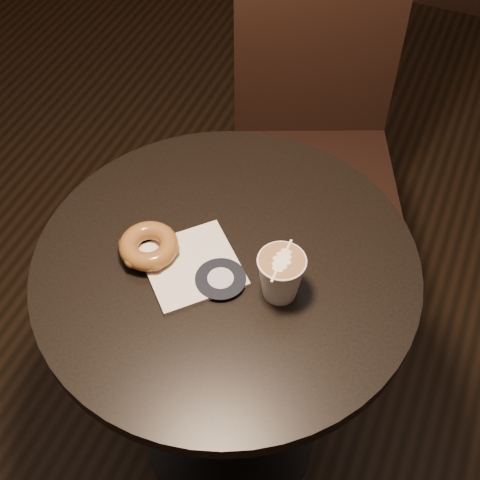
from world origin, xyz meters
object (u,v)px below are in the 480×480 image
(cafe_table, at_px, (227,322))
(pastry_bag, at_px, (192,266))
(latte_cup, at_px, (281,277))
(chair, at_px, (315,121))
(doughnut, at_px, (149,246))

(cafe_table, height_order, pastry_bag, pastry_bag)
(cafe_table, relative_size, latte_cup, 8.17)
(chair, distance_m, pastry_bag, 0.68)
(latte_cup, bearing_deg, pastry_bag, -176.87)
(cafe_table, bearing_deg, pastry_bag, -146.43)
(chair, xyz_separation_m, pastry_bag, (-0.02, -0.66, 0.18))
(pastry_bag, bearing_deg, chair, 41.91)
(cafe_table, bearing_deg, chair, 92.48)
(cafe_table, xyz_separation_m, latte_cup, (0.11, -0.03, 0.25))
(latte_cup, bearing_deg, doughnut, -176.96)
(chair, height_order, latte_cup, chair)
(cafe_table, xyz_separation_m, doughnut, (-0.13, -0.04, 0.22))
(pastry_bag, relative_size, latte_cup, 1.73)
(chair, bearing_deg, pastry_bag, -115.35)
(pastry_bag, bearing_deg, cafe_table, -12.40)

